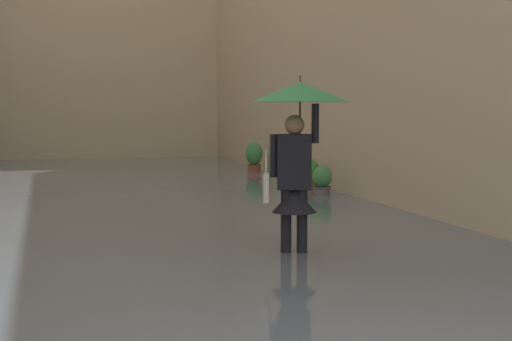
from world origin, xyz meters
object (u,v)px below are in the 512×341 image
at_px(potted_plant_far_left, 254,158).
at_px(potted_plant_near_left, 322,182).
at_px(person_wading, 297,128).
at_px(potted_plant_mid_left, 306,173).

distance_m(potted_plant_far_left, potted_plant_near_left, 5.11).
distance_m(person_wading, potted_plant_near_left, 5.79).
bearing_deg(person_wading, potted_plant_near_left, -113.03).
distance_m(person_wading, potted_plant_far_left, 10.63).
relative_size(potted_plant_far_left, potted_plant_mid_left, 1.18).
height_order(person_wading, potted_plant_far_left, person_wading).
relative_size(potted_plant_far_left, potted_plant_near_left, 1.33).
relative_size(person_wading, potted_plant_near_left, 3.25).
height_order(potted_plant_near_left, potted_plant_mid_left, potted_plant_mid_left).
bearing_deg(person_wading, potted_plant_far_left, -102.59).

